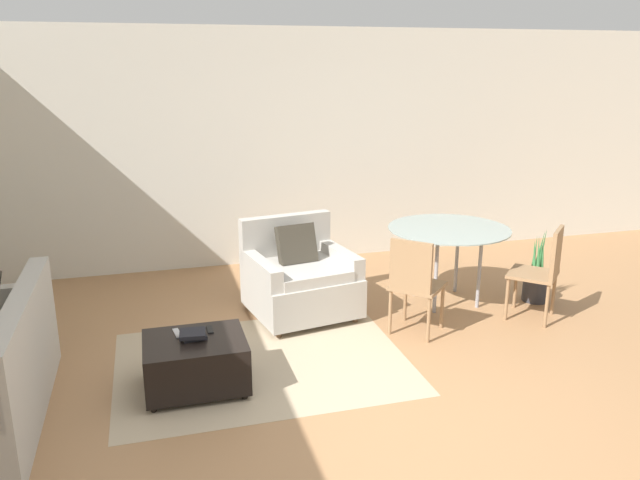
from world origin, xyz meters
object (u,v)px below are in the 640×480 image
tv_remote_primary (177,333)px  potted_plant_small (536,281)px  dining_chair_near_left (414,280)px  tv_remote_secondary (210,329)px  dining_chair_near_right (543,267)px  ottoman (196,362)px  dining_table (449,236)px  armchair (300,279)px  book_stack (193,335)px

tv_remote_primary → potted_plant_small: (3.61, 0.73, -0.19)m
dining_chair_near_left → tv_remote_secondary: bearing=-170.4°
tv_remote_primary → tv_remote_secondary: (0.24, 0.00, 0.00)m
tv_remote_primary → dining_chair_near_right: dining_chair_near_right is taller
ottoman → dining_chair_near_left: bearing=12.9°
dining_table → armchair: bearing=176.7°
dining_table → potted_plant_small: size_ratio=1.54×
dining_table → dining_chair_near_left: dining_chair_near_left is taller
dining_chair_near_right → potted_plant_small: 0.58m
potted_plant_small → ottoman: bearing=-166.0°
armchair → ottoman: bearing=-132.7°
armchair → dining_chair_near_right: size_ratio=1.19×
book_stack → dining_chair_near_left: dining_chair_near_left is taller
tv_remote_secondary → dining_chair_near_left: 1.85m
dining_chair_near_right → potted_plant_small: bearing=59.7°
armchair → ottoman: armchair is taller
tv_remote_primary → dining_table: 2.89m
tv_remote_primary → tv_remote_secondary: 0.24m
book_stack → tv_remote_secondary: bearing=42.1°
book_stack → dining_table: size_ratio=0.17×
tv_remote_secondary → potted_plant_small: (3.37, 0.73, -0.19)m
dining_chair_near_left → potted_plant_small: 1.64m
book_stack → dining_chair_near_right: 3.28m
dining_chair_near_left → tv_remote_primary: bearing=-171.5°
tv_remote_primary → dining_chair_near_left: (2.06, 0.31, 0.12)m
tv_remote_secondary → dining_table: 2.67m
book_stack → dining_chair_near_left: (1.95, 0.43, 0.09)m
armchair → tv_remote_primary: armchair is taller
ottoman → dining_chair_near_right: bearing=7.8°
dining_chair_near_left → dining_chair_near_right: same height
book_stack → dining_table: 2.83m
tv_remote_primary → dining_chair_near_left: size_ratio=0.19×
armchair → potted_plant_small: bearing=-7.4°
ottoman → tv_remote_primary: bearing=129.3°
dining_chair_near_left → dining_chair_near_right: (1.30, 0.00, 0.00)m
ottoman → dining_chair_near_right: (3.25, 0.45, 0.30)m
armchair → dining_chair_near_right: 2.29m
ottoman → dining_chair_near_left: dining_chair_near_left is taller
dining_table → book_stack: bearing=-157.5°
armchair → dining_table: armchair is taller
armchair → dining_chair_near_right: bearing=-18.9°
book_stack → tv_remote_primary: book_stack is taller
dining_table → tv_remote_primary: bearing=-160.5°
dining_table → dining_chair_near_right: 0.94m
ottoman → dining_chair_near_left: size_ratio=0.83×
ottoman → potted_plant_small: potted_plant_small is taller
book_stack → dining_chair_near_right: size_ratio=0.23×
ottoman → dining_chair_near_right: 3.29m
potted_plant_small → dining_chair_near_right: bearing=-120.3°
dining_chair_near_left → potted_plant_small: size_ratio=1.16×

